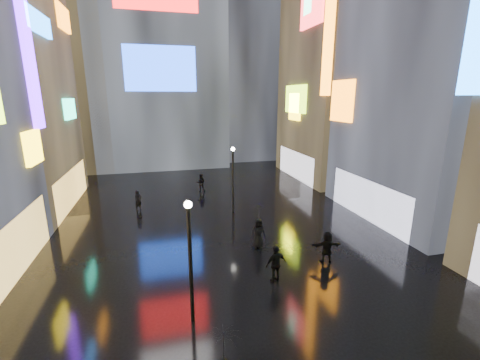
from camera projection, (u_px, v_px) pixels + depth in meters
name	position (u px, v px, depth m)	size (l,w,h in m)	color
ground	(214.00, 218.00, 24.37)	(140.00, 140.00, 0.00)	black
building_right_mid	(451.00, 4.00, 21.60)	(10.28, 13.70, 30.00)	black
building_right_far	(344.00, 47.00, 34.03)	(10.28, 12.00, 28.00)	black
tower_flank_right	(242.00, 39.00, 46.59)	(12.00, 12.00, 34.00)	black
tower_flank_left	(65.00, 61.00, 38.35)	(10.00, 10.00, 26.00)	black
lamp_near	(190.00, 256.00, 12.44)	(0.30, 0.30, 5.20)	black
lamp_far	(233.00, 176.00, 24.96)	(0.30, 0.30, 5.20)	black
pedestrian_3	(276.00, 264.00, 15.77)	(1.13, 0.47, 1.92)	black
pedestrian_4	(258.00, 233.00, 19.38)	(0.90, 0.59, 1.84)	black
pedestrian_5	(327.00, 247.00, 17.65)	(1.67, 0.53, 1.80)	black
pedestrian_6	(138.00, 201.00, 25.76)	(0.60, 0.39, 1.65)	black
pedestrian_7	(201.00, 183.00, 30.95)	(0.83, 0.65, 1.71)	black
umbrella_0	(224.00, 345.00, 9.11)	(1.05, 1.07, 0.96)	black
umbrella_2	(259.00, 212.00, 19.04)	(0.97, 0.99, 0.89)	black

